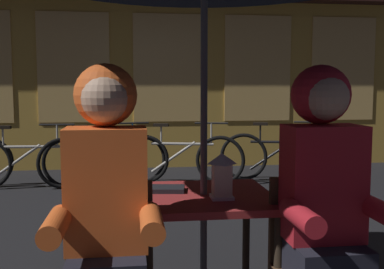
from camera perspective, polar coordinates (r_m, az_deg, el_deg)
cafe_table at (r=2.49m, az=1.43°, el=-9.56°), size 0.72×0.72×0.74m
lantern at (r=2.35m, az=3.67°, el=-4.94°), size 0.11×0.11×0.23m
chair_right at (r=2.32m, az=15.10°, el=-14.77°), size 0.40×0.40×0.87m
person_left_hooded at (r=2.00m, az=-10.42°, el=-7.33°), size 0.45×0.56×1.40m
person_right_hooded at (r=2.17m, az=15.93°, el=-6.42°), size 0.45×0.56×1.40m
bicycle_second at (r=6.31m, az=-19.56°, el=-3.20°), size 1.68×0.15×0.84m
bicycle_third at (r=6.22m, az=-10.81°, el=-3.09°), size 1.67×0.33×0.84m
bicycle_fourth at (r=6.25m, az=-1.22°, el=-2.94°), size 1.64×0.44×0.84m
bicycle_fifth at (r=6.57m, az=10.76°, el=-2.62°), size 1.64×0.46×0.84m
book at (r=2.53m, az=-3.23°, el=-6.67°), size 0.22×0.17×0.02m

